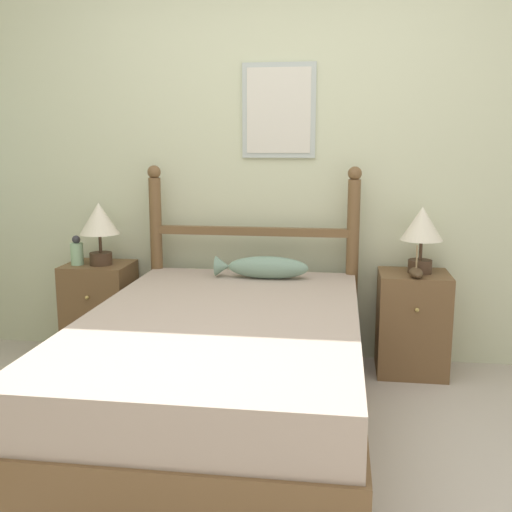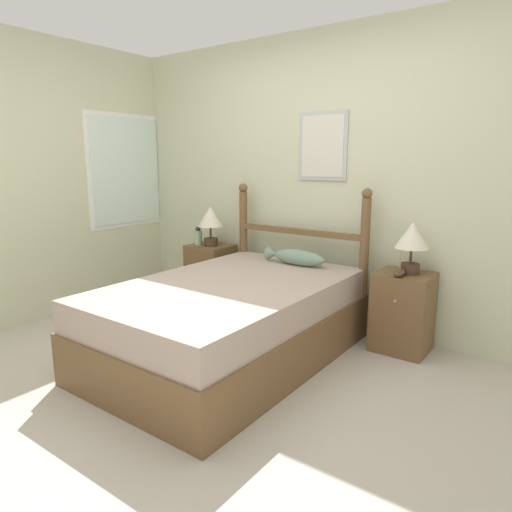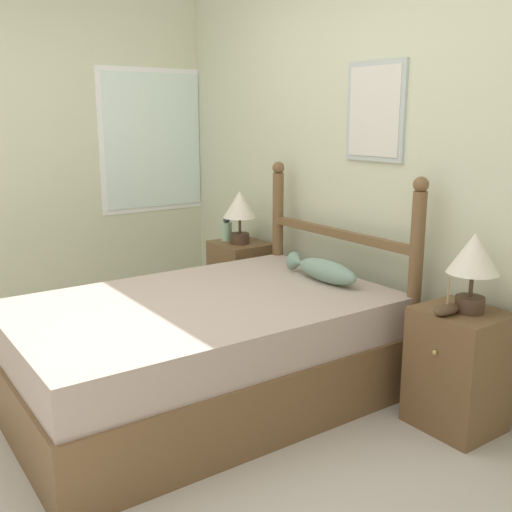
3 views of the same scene
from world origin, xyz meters
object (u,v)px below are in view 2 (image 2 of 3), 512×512
at_px(nightstand_left, 211,275).
at_px(bottle, 198,237).
at_px(bed, 229,321).
at_px(fish_pillow, 296,257).
at_px(model_boat, 399,272).
at_px(table_lamp_right, 412,239).
at_px(nightstand_right, 403,312).
at_px(table_lamp_left, 210,219).

distance_m(nightstand_left, bottle, 0.41).
bearing_deg(bed, fish_pillow, 83.27).
distance_m(nightstand_left, fish_pillow, 1.14).
bearing_deg(model_boat, table_lamp_right, 73.72).
distance_m(nightstand_left, model_boat, 2.01).
height_order(nightstand_right, model_boat, model_boat).
xyz_separation_m(table_lamp_left, model_boat, (1.94, -0.09, -0.24)).
bearing_deg(nightstand_left, fish_pillow, -6.54).
distance_m(bed, model_boat, 1.31).
relative_size(table_lamp_left, table_lamp_right, 1.00).
distance_m(nightstand_left, table_lamp_left, 0.58).
relative_size(bottle, fish_pillow, 0.34).
distance_m(model_boat, fish_pillow, 0.89).
relative_size(table_lamp_left, model_boat, 2.11).
height_order(bottle, fish_pillow, bottle).
distance_m(table_lamp_left, model_boat, 1.96).
bearing_deg(bed, table_lamp_right, 41.91).
bearing_deg(nightstand_left, bottle, -156.75).
height_order(bed, fish_pillow, fish_pillow).
bearing_deg(bottle, nightstand_right, 1.36).
bearing_deg(table_lamp_right, bottle, -178.42).
bearing_deg(nightstand_right, table_lamp_left, -179.19).
relative_size(bed, fish_pillow, 3.66).
relative_size(nightstand_left, model_boat, 3.31).
xyz_separation_m(nightstand_right, bottle, (-2.10, -0.05, 0.39)).
distance_m(table_lamp_left, bottle, 0.24).
relative_size(nightstand_left, nightstand_right, 1.00).
xyz_separation_m(bed, bottle, (-1.11, 0.86, 0.41)).
bearing_deg(table_lamp_left, nightstand_right, 0.81).
xyz_separation_m(bed, nightstand_left, (-0.99, 0.91, 0.02)).
distance_m(table_lamp_right, model_boat, 0.27).
xyz_separation_m(nightstand_left, model_boat, (1.98, -0.12, 0.34)).
bearing_deg(table_lamp_left, bottle, -171.59).
xyz_separation_m(table_lamp_left, table_lamp_right, (1.98, 0.04, 0.00)).
height_order(nightstand_right, table_lamp_right, table_lamp_right).
bearing_deg(table_lamp_right, table_lamp_left, -178.94).
relative_size(nightstand_left, fish_pillow, 1.11).
bearing_deg(nightstand_right, fish_pillow, -172.13).
bearing_deg(bottle, model_boat, -1.82).
distance_m(nightstand_left, nightstand_right, 1.98).
relative_size(nightstand_right, table_lamp_right, 1.57).
xyz_separation_m(nightstand_left, table_lamp_right, (2.01, 0.01, 0.58)).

